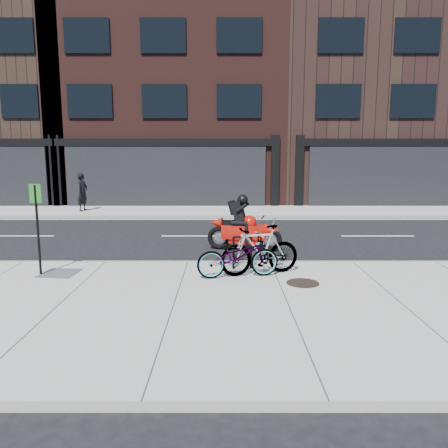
{
  "coord_description": "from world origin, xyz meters",
  "views": [
    {
      "loc": [
        0.88,
        -12.27,
        2.74
      ],
      "look_at": [
        0.88,
        -1.0,
        0.9
      ],
      "focal_mm": 35.0,
      "sensor_mm": 36.0,
      "label": 1
    }
  ],
  "objects_px": {
    "bicycle_rear": "(260,250)",
    "sign_post": "(37,221)",
    "manhole_cover": "(303,283)",
    "bike_rack": "(242,249)",
    "pedestrian": "(83,192)",
    "bicycle_front": "(238,256)",
    "utility_grate": "(59,273)",
    "motorcycle": "(247,228)"
  },
  "relations": [
    {
      "from": "motorcycle",
      "to": "utility_grate",
      "type": "height_order",
      "value": "motorcycle"
    },
    {
      "from": "bike_rack",
      "to": "sign_post",
      "type": "relative_size",
      "value": 0.39
    },
    {
      "from": "bicycle_front",
      "to": "manhole_cover",
      "type": "xyz_separation_m",
      "value": [
        1.31,
        -0.46,
        -0.45
      ]
    },
    {
      "from": "manhole_cover",
      "to": "sign_post",
      "type": "xyz_separation_m",
      "value": [
        -5.58,
        0.64,
        1.17
      ]
    },
    {
      "from": "pedestrian",
      "to": "sign_post",
      "type": "distance_m",
      "value": 10.83
    },
    {
      "from": "utility_grate",
      "to": "bike_rack",
      "type": "bearing_deg",
      "value": 5.91
    },
    {
      "from": "motorcycle",
      "to": "sign_post",
      "type": "relative_size",
      "value": 1.08
    },
    {
      "from": "motorcycle",
      "to": "manhole_cover",
      "type": "height_order",
      "value": "motorcycle"
    },
    {
      "from": "manhole_cover",
      "to": "utility_grate",
      "type": "xyz_separation_m",
      "value": [
        -5.21,
        0.73,
        0.0
      ]
    },
    {
      "from": "bike_rack",
      "to": "manhole_cover",
      "type": "xyz_separation_m",
      "value": [
        1.18,
        -1.15,
        -0.44
      ]
    },
    {
      "from": "bicycle_rear",
      "to": "manhole_cover",
      "type": "height_order",
      "value": "bicycle_rear"
    },
    {
      "from": "motorcycle",
      "to": "sign_post",
      "type": "distance_m",
      "value": 5.54
    },
    {
      "from": "bicycle_front",
      "to": "bicycle_rear",
      "type": "relative_size",
      "value": 0.98
    },
    {
      "from": "sign_post",
      "to": "bicycle_rear",
      "type": "bearing_deg",
      "value": 6.18
    },
    {
      "from": "bicycle_front",
      "to": "motorcycle",
      "type": "bearing_deg",
      "value": -17.56
    },
    {
      "from": "sign_post",
      "to": "motorcycle",
      "type": "bearing_deg",
      "value": 38.43
    },
    {
      "from": "bike_rack",
      "to": "manhole_cover",
      "type": "bearing_deg",
      "value": -44.07
    },
    {
      "from": "bike_rack",
      "to": "utility_grate",
      "type": "distance_m",
      "value": 4.07
    },
    {
      "from": "bicycle_rear",
      "to": "motorcycle",
      "type": "xyz_separation_m",
      "value": [
        -0.12,
        2.94,
        -0.02
      ]
    },
    {
      "from": "pedestrian",
      "to": "sign_post",
      "type": "relative_size",
      "value": 0.87
    },
    {
      "from": "bike_rack",
      "to": "bicycle_rear",
      "type": "bearing_deg",
      "value": -53.0
    },
    {
      "from": "manhole_cover",
      "to": "bicycle_rear",
      "type": "bearing_deg",
      "value": 140.97
    },
    {
      "from": "bike_rack",
      "to": "pedestrian",
      "type": "relative_size",
      "value": 0.45
    },
    {
      "from": "motorcycle",
      "to": "bicycle_front",
      "type": "bearing_deg",
      "value": -85.28
    },
    {
      "from": "manhole_cover",
      "to": "bicycle_front",
      "type": "bearing_deg",
      "value": 160.5
    },
    {
      "from": "utility_grate",
      "to": "sign_post",
      "type": "xyz_separation_m",
      "value": [
        -0.37,
        -0.09,
        1.17
      ]
    },
    {
      "from": "bicycle_front",
      "to": "manhole_cover",
      "type": "bearing_deg",
      "value": -120.37
    },
    {
      "from": "bicycle_rear",
      "to": "manhole_cover",
      "type": "relative_size",
      "value": 2.71
    },
    {
      "from": "manhole_cover",
      "to": "utility_grate",
      "type": "relative_size",
      "value": 0.88
    },
    {
      "from": "bicycle_front",
      "to": "utility_grate",
      "type": "relative_size",
      "value": 2.34
    },
    {
      "from": "motorcycle",
      "to": "utility_grate",
      "type": "bearing_deg",
      "value": -134.65
    },
    {
      "from": "bike_rack",
      "to": "motorcycle",
      "type": "bearing_deg",
      "value": 84.29
    },
    {
      "from": "bike_rack",
      "to": "bicycle_rear",
      "type": "distance_m",
      "value": 0.61
    },
    {
      "from": "bike_rack",
      "to": "pedestrian",
      "type": "xyz_separation_m",
      "value": [
        -6.83,
        10.04,
        0.41
      ]
    },
    {
      "from": "bicycle_rear",
      "to": "sign_post",
      "type": "relative_size",
      "value": 0.91
    },
    {
      "from": "motorcycle",
      "to": "pedestrian",
      "type": "relative_size",
      "value": 1.24
    },
    {
      "from": "utility_grate",
      "to": "sign_post",
      "type": "bearing_deg",
      "value": -166.27
    },
    {
      "from": "bicycle_front",
      "to": "pedestrian",
      "type": "bearing_deg",
      "value": 21.16
    },
    {
      "from": "pedestrian",
      "to": "bicycle_rear",
      "type": "bearing_deg",
      "value": -130.43
    },
    {
      "from": "bicycle_front",
      "to": "motorcycle",
      "type": "relative_size",
      "value": 0.82
    },
    {
      "from": "motorcycle",
      "to": "utility_grate",
      "type": "distance_m",
      "value": 5.17
    },
    {
      "from": "manhole_cover",
      "to": "sign_post",
      "type": "height_order",
      "value": "sign_post"
    }
  ]
}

